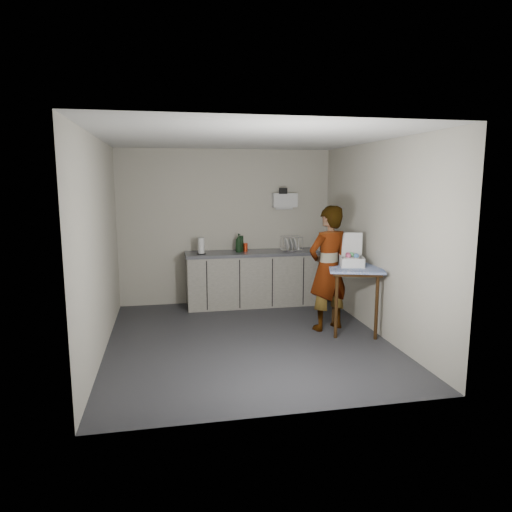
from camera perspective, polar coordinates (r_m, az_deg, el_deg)
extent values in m
plane|color=#2C2C32|center=(6.14, -1.09, -10.41)|extent=(4.00, 4.00, 0.00)
cube|color=beige|center=(7.78, -3.72, 3.62)|extent=(3.60, 0.02, 2.60)
cube|color=beige|center=(6.39, 14.90, 2.07)|extent=(0.02, 4.00, 2.60)
cube|color=beige|center=(5.79, -18.86, 1.15)|extent=(0.02, 4.00, 2.60)
cube|color=white|center=(5.80, -1.17, 14.50)|extent=(3.60, 4.00, 0.01)
cube|color=black|center=(7.79, -0.40, -5.78)|extent=(2.20, 0.52, 0.08)
cube|color=#B4ADA0|center=(7.70, -0.41, -2.98)|extent=(2.20, 0.58, 0.86)
cube|color=#50525B|center=(7.61, -0.41, 0.37)|extent=(2.24, 0.62, 0.05)
cube|color=black|center=(7.31, -6.16, -3.70)|extent=(0.02, 0.01, 0.80)
cube|color=black|center=(7.37, -2.04, -3.54)|extent=(0.02, 0.01, 0.80)
cube|color=black|center=(7.47, 2.05, -3.36)|extent=(0.01, 0.01, 0.80)
cube|color=black|center=(7.61, 5.94, -3.17)|extent=(0.02, 0.01, 0.80)
cube|color=white|center=(7.87, 3.61, 6.98)|extent=(0.42, 0.16, 0.24)
cube|color=white|center=(7.93, 3.50, 5.98)|extent=(0.30, 0.06, 0.04)
cube|color=black|center=(7.77, 3.42, 8.13)|extent=(0.14, 0.02, 0.10)
cylinder|color=#3B200D|center=(6.17, 10.00, -6.31)|extent=(0.05, 0.05, 0.85)
cylinder|color=#3B200D|center=(6.23, 14.83, -6.34)|extent=(0.05, 0.05, 0.85)
cylinder|color=#3B200D|center=(6.68, 9.70, -5.10)|extent=(0.05, 0.05, 0.85)
cylinder|color=#3B200D|center=(6.73, 14.17, -5.14)|extent=(0.05, 0.05, 0.85)
cube|color=#3B200D|center=(6.35, 12.31, -1.82)|extent=(0.79, 0.79, 0.04)
cube|color=#193C98|center=(6.34, 12.32, -1.50)|extent=(0.89, 0.89, 0.03)
imported|color=#B2A593|center=(6.42, 9.01, -1.54)|extent=(0.74, 0.61, 1.75)
imported|color=black|center=(7.54, -2.17, 1.65)|extent=(0.15, 0.15, 0.31)
cylinder|color=red|center=(7.63, -1.33, 1.10)|extent=(0.07, 0.07, 0.14)
cylinder|color=black|center=(7.62, -1.88, 1.57)|extent=(0.08, 0.08, 0.26)
cylinder|color=black|center=(7.40, -6.84, 0.29)|extent=(0.15, 0.15, 0.01)
cylinder|color=white|center=(7.38, -6.86, 1.31)|extent=(0.10, 0.10, 0.25)
cube|color=white|center=(7.77, 4.45, 0.78)|extent=(0.35, 0.26, 0.02)
cylinder|color=white|center=(7.60, 3.56, 1.52)|extent=(0.01, 0.01, 0.23)
cylinder|color=white|center=(7.69, 5.82, 1.58)|extent=(0.01, 0.01, 0.23)
cylinder|color=white|center=(7.82, 3.14, 1.75)|extent=(0.01, 0.01, 0.23)
cylinder|color=white|center=(7.90, 5.34, 1.80)|extent=(0.01, 0.01, 0.23)
cylinder|color=white|center=(7.73, 3.84, 1.52)|extent=(0.04, 0.19, 0.19)
cylinder|color=white|center=(7.75, 4.34, 1.54)|extent=(0.04, 0.19, 0.19)
cylinder|color=white|center=(7.77, 4.84, 1.55)|extent=(0.04, 0.19, 0.19)
cube|color=white|center=(6.39, 11.87, -1.20)|extent=(0.39, 0.39, 0.01)
cube|color=white|center=(6.23, 12.08, -0.88)|extent=(0.31, 0.09, 0.12)
cube|color=white|center=(6.53, 11.70, -0.40)|extent=(0.31, 0.09, 0.12)
cube|color=white|center=(6.36, 10.52, -0.62)|extent=(0.09, 0.31, 0.12)
cube|color=white|center=(6.40, 13.24, -0.64)|extent=(0.09, 0.31, 0.12)
cube|color=white|center=(6.50, 11.75, 1.50)|extent=(0.31, 0.09, 0.32)
cylinder|color=white|center=(6.38, 11.89, -0.63)|extent=(0.21, 0.21, 0.12)
sphere|color=#E25386|center=(6.32, 11.48, 0.02)|extent=(0.07, 0.07, 0.07)
sphere|color=#4E8AD5|center=(6.33, 12.44, 0.00)|extent=(0.07, 0.07, 0.07)
sphere|color=#5DE37D|center=(6.41, 11.84, 0.15)|extent=(0.07, 0.07, 0.07)
sphere|color=#E25386|center=(6.40, 11.43, 0.14)|extent=(0.07, 0.07, 0.07)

